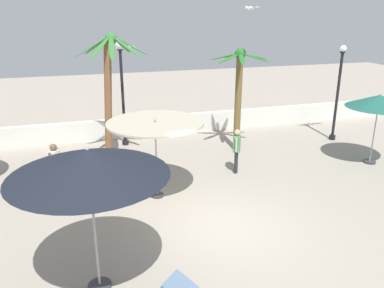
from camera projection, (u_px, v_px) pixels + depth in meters
The scene contains 13 objects.
ground_plane at pixel (224, 228), 10.59m from camera, with size 56.00×56.00×0.00m, color #9E9384.
boundary_wall at pixel (158, 125), 18.32m from camera, with size 25.20×0.30×0.90m, color silver.
patio_umbrella_0 at pixel (379, 102), 14.29m from camera, with size 2.36×2.36×2.71m.
patio_umbrella_1 at pixel (88, 163), 7.39m from camera, with size 3.12×3.12×3.18m.
patio_umbrella_3 at pixel (155, 125), 11.61m from camera, with size 2.91×2.91×2.56m.
palm_tree_0 at pixel (109, 80), 14.41m from camera, with size 2.66×2.65×4.84m.
palm_tree_2 at pixel (239, 85), 15.62m from camera, with size 2.36×2.40×4.19m.
lamp_post_0 at pixel (122, 80), 16.17m from camera, with size 0.40×0.40×4.46m.
lamp_post_1 at pixel (338, 91), 17.04m from camera, with size 0.29×0.29×4.18m.
guest_0 at pixel (55, 163), 12.44m from camera, with size 0.39×0.50×1.62m.
guest_1 at pixel (237, 147), 13.87m from camera, with size 0.38×0.50×1.63m.
seagull_1 at pixel (250, 8), 14.06m from camera, with size 0.38×0.96×0.14m.
seagull_2 at pixel (131, 47), 17.82m from camera, with size 0.44×0.93×0.14m.
Camera 1 is at (-3.49, -8.62, 5.62)m, focal length 36.52 mm.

